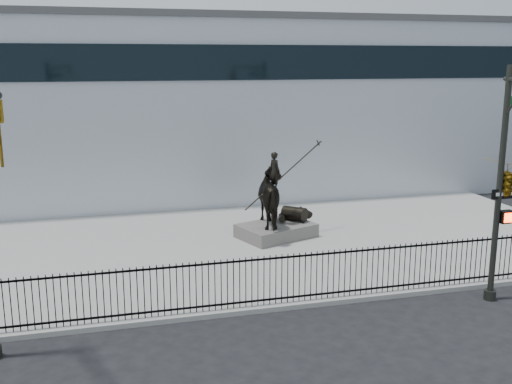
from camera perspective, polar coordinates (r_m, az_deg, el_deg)
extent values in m
plane|color=black|center=(16.67, 1.41, -12.86)|extent=(120.00, 120.00, 0.00)
cube|color=#999996|center=(22.98, -3.54, -5.41)|extent=(30.00, 12.00, 0.15)
cube|color=silver|center=(34.81, -7.96, 8.06)|extent=(44.00, 14.00, 9.00)
cube|color=black|center=(17.65, 0.25, -10.30)|extent=(22.00, 0.05, 0.05)
cube|color=black|center=(17.20, 0.25, -6.46)|extent=(22.00, 0.05, 0.05)
cube|color=black|center=(17.42, 0.25, -8.48)|extent=(22.00, 0.03, 1.50)
cube|color=#5D5955|center=(24.08, 1.93, -3.70)|extent=(3.34, 2.81, 0.53)
imported|color=black|center=(23.73, 1.96, -0.45)|extent=(2.58, 2.77, 2.27)
imported|color=black|center=(23.47, 1.80, 1.99)|extent=(0.54, 0.65, 1.53)
cylinder|color=black|center=(23.75, 2.57, 1.54)|extent=(3.44, 1.30, 2.31)
cylinder|color=#242621|center=(19.76, 21.37, -9.11)|extent=(0.36, 0.36, 0.30)
cylinder|color=#242621|center=(18.84, 22.17, 0.43)|extent=(0.18, 0.18, 7.00)
imported|color=#A67912|center=(18.93, 22.75, 1.06)|extent=(0.53, 2.48, 1.00)
cube|color=black|center=(19.16, 22.71, -2.19)|extent=(0.38, 0.22, 0.38)
cube|color=#FF2D05|center=(19.07, 22.93, -2.27)|extent=(0.28, 0.02, 0.28)
cube|color=black|center=(18.96, 22.70, -0.16)|extent=(0.95, 0.03, 0.30)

